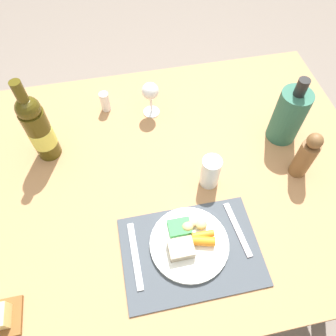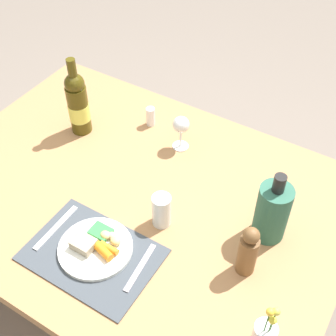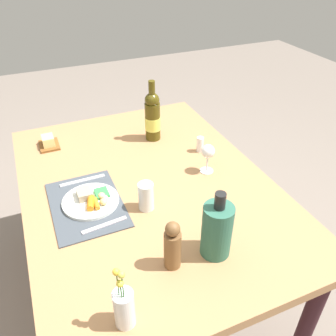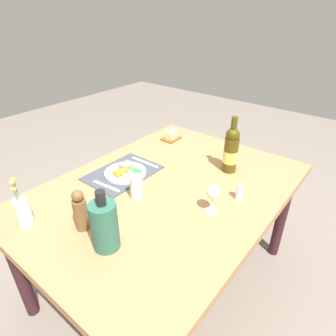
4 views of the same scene
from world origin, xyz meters
name	(u,v)px [view 2 (image 2 of 4)]	position (x,y,z in m)	size (l,w,h in m)	color
ground_plane	(142,294)	(0.00, 0.00, 0.00)	(8.00, 8.00, 0.00)	gray
dining_table	(135,206)	(0.00, 0.00, 0.65)	(1.51, 1.10, 0.73)	#AB7A4E
placemat	(92,254)	(0.04, -0.29, 0.73)	(0.42, 0.29, 0.01)	#40474F
dinner_plate	(96,246)	(0.04, -0.27, 0.74)	(0.24, 0.24, 0.05)	white
fork	(56,227)	(-0.13, -0.27, 0.73)	(0.02, 0.21, 0.01)	silver
knife	(140,267)	(0.20, -0.25, 0.73)	(0.02, 0.19, 0.01)	silver
pepper_mill	(248,251)	(0.47, -0.08, 0.82)	(0.06, 0.06, 0.20)	brown
salt_shaker	(151,117)	(-0.16, 0.35, 0.77)	(0.04, 0.04, 0.08)	white
wine_bottle	(78,103)	(-0.38, 0.18, 0.86)	(0.08, 0.08, 0.33)	#463D0F
water_tumbler	(162,212)	(0.16, -0.06, 0.78)	(0.06, 0.06, 0.12)	silver
cooler_bottle	(272,212)	(0.48, 0.09, 0.83)	(0.11, 0.11, 0.27)	#2D634F
wine_glass	(181,126)	(0.02, 0.30, 0.83)	(0.06, 0.06, 0.15)	white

